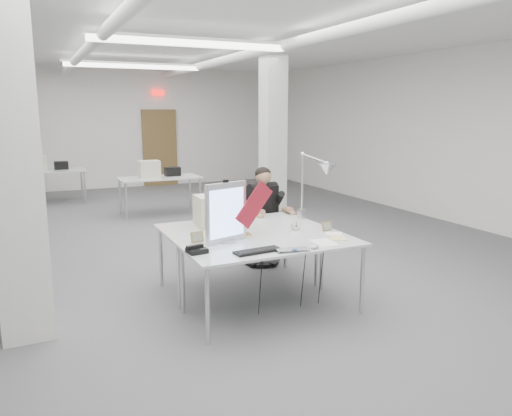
# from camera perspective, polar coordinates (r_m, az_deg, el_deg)

# --- Properties ---
(room_shell) EXTENTS (10.04, 14.04, 3.24)m
(room_shell) POSITION_cam_1_polar(r_m,az_deg,el_deg) (7.36, -7.08, 8.04)
(room_shell) COLOR #515153
(room_shell) RESTS_ON ground
(desk_main) EXTENTS (1.80, 0.90, 0.02)m
(desk_main) POSITION_cam_1_polar(r_m,az_deg,el_deg) (5.07, 1.91, -4.16)
(desk_main) COLOR silver
(desk_main) RESTS_ON room_shell
(desk_second) EXTENTS (1.80, 0.90, 0.02)m
(desk_second) POSITION_cam_1_polar(r_m,az_deg,el_deg) (5.86, -2.03, -2.05)
(desk_second) COLOR silver
(desk_second) RESTS_ON room_shell
(bg_desk_a) EXTENTS (1.60, 0.80, 0.02)m
(bg_desk_a) POSITION_cam_1_polar(r_m,az_deg,el_deg) (10.25, -10.97, 3.41)
(bg_desk_a) COLOR silver
(bg_desk_a) RESTS_ON room_shell
(bg_desk_b) EXTENTS (1.60, 0.80, 0.02)m
(bg_desk_b) POSITION_cam_1_polar(r_m,az_deg,el_deg) (12.15, -22.72, 3.93)
(bg_desk_b) COLOR silver
(bg_desk_b) RESTS_ON room_shell
(office_chair) EXTENTS (0.54, 0.54, 0.93)m
(office_chair) POSITION_cam_1_polar(r_m,az_deg,el_deg) (6.80, 0.65, -2.59)
(office_chair) COLOR black
(office_chair) RESTS_ON room_shell
(seated_person) EXTENTS (0.53, 0.61, 0.81)m
(seated_person) POSITION_cam_1_polar(r_m,az_deg,el_deg) (6.66, 0.84, 0.93)
(seated_person) COLOR black
(seated_person) RESTS_ON office_chair
(monitor) EXTENTS (0.49, 0.20, 0.61)m
(monitor) POSITION_cam_1_polar(r_m,az_deg,el_deg) (5.05, -3.44, -0.51)
(monitor) COLOR silver
(monitor) RESTS_ON desk_main
(pennant) EXTENTS (0.45, 0.08, 0.49)m
(pennant) POSITION_cam_1_polar(r_m,az_deg,el_deg) (5.12, -0.20, 0.37)
(pennant) COLOR maroon
(pennant) RESTS_ON monitor
(keyboard) EXTENTS (0.48, 0.19, 0.02)m
(keyboard) POSITION_cam_1_polar(r_m,az_deg,el_deg) (4.74, 0.20, -4.94)
(keyboard) COLOR black
(keyboard) RESTS_ON desk_main
(laptop) EXTENTS (0.35, 0.25, 0.03)m
(laptop) POSITION_cam_1_polar(r_m,az_deg,el_deg) (4.75, 4.41, -4.94)
(laptop) COLOR #A9A9AD
(laptop) RESTS_ON desk_main
(mouse) EXTENTS (0.11, 0.09, 0.04)m
(mouse) POSITION_cam_1_polar(r_m,az_deg,el_deg) (4.88, 6.74, -4.44)
(mouse) COLOR #B9B9BE
(mouse) RESTS_ON desk_main
(bankers_lamp) EXTENTS (0.33, 0.23, 0.35)m
(bankers_lamp) POSITION_cam_1_polar(r_m,az_deg,el_deg) (5.33, -1.54, -1.32)
(bankers_lamp) COLOR gold
(bankers_lamp) RESTS_ON desk_main
(desk_phone) EXTENTS (0.19, 0.18, 0.04)m
(desk_phone) POSITION_cam_1_polar(r_m,az_deg,el_deg) (4.75, -6.77, -4.86)
(desk_phone) COLOR black
(desk_phone) RESTS_ON desk_main
(picture_frame_left) EXTENTS (0.14, 0.06, 0.11)m
(picture_frame_left) POSITION_cam_1_polar(r_m,az_deg,el_deg) (5.12, -6.76, -3.29)
(picture_frame_left) COLOR #A88748
(picture_frame_left) RESTS_ON desk_main
(picture_frame_right) EXTENTS (0.14, 0.05, 0.10)m
(picture_frame_right) POSITION_cam_1_polar(r_m,az_deg,el_deg) (5.63, 8.11, -2.05)
(picture_frame_right) COLOR #A17645
(picture_frame_right) RESTS_ON desk_main
(desk_clock) EXTENTS (0.11, 0.03, 0.11)m
(desk_clock) POSITION_cam_1_polar(r_m,az_deg,el_deg) (5.61, 4.54, -2.04)
(desk_clock) COLOR #BCBCC1
(desk_clock) RESTS_ON desk_main
(paper_stack_a) EXTENTS (0.24, 0.32, 0.01)m
(paper_stack_a) POSITION_cam_1_polar(r_m,az_deg,el_deg) (5.12, 7.78, -3.93)
(paper_stack_a) COLOR white
(paper_stack_a) RESTS_ON desk_main
(paper_stack_b) EXTENTS (0.24, 0.27, 0.01)m
(paper_stack_b) POSITION_cam_1_polar(r_m,az_deg,el_deg) (5.33, 9.35, -3.36)
(paper_stack_b) COLOR #E0D186
(paper_stack_b) RESTS_ON desk_main
(paper_stack_c) EXTENTS (0.22, 0.20, 0.01)m
(paper_stack_c) POSITION_cam_1_polar(r_m,az_deg,el_deg) (5.50, 8.89, -2.90)
(paper_stack_c) COLOR white
(paper_stack_c) RESTS_ON desk_main
(beige_monitor) EXTENTS (0.39, 0.37, 0.36)m
(beige_monitor) POSITION_cam_1_polar(r_m,az_deg,el_deg) (5.79, -4.97, -0.31)
(beige_monitor) COLOR beige
(beige_monitor) RESTS_ON desk_second
(architect_lamp) EXTENTS (0.40, 0.81, 1.00)m
(architect_lamp) POSITION_cam_1_polar(r_m,az_deg,el_deg) (5.93, 6.51, 3.05)
(architect_lamp) COLOR silver
(architect_lamp) RESTS_ON desk_second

